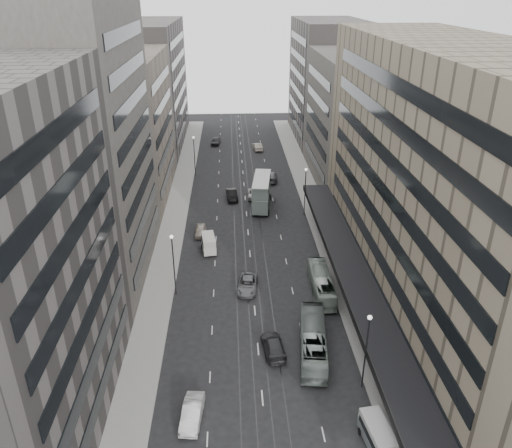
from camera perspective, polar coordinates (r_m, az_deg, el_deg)
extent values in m
plane|color=black|center=(54.05, 0.30, -14.77)|extent=(220.00, 220.00, 0.00)
cube|color=gray|center=(87.23, 6.78, 1.79)|extent=(4.00, 125.00, 0.15)
cube|color=gray|center=(86.55, -9.10, 1.44)|extent=(4.00, 125.00, 0.15)
cube|color=#7B6E5A|center=(58.19, 21.55, 3.64)|extent=(15.00, 60.00, 30.00)
cube|color=black|center=(59.85, 11.48, -6.18)|extent=(4.40, 60.00, 0.50)
cube|color=#44403B|center=(98.86, 11.32, 11.64)|extent=(15.00, 28.00, 24.00)
cube|color=#5D5854|center=(127.18, 8.19, 15.82)|extent=(15.00, 32.00, 28.00)
cube|color=#44403B|center=(65.59, -19.99, 8.12)|extent=(15.00, 26.00, 34.00)
cube|color=slate|center=(91.98, -15.14, 10.55)|extent=(15.00, 28.00, 25.00)
cube|color=#5D5854|center=(123.42, -12.29, 15.22)|extent=(15.00, 38.00, 28.00)
cylinder|color=#262628|center=(49.12, 12.41, -14.26)|extent=(0.16, 0.16, 8.00)
sphere|color=silver|center=(46.64, 12.88, -10.38)|extent=(0.44, 0.44, 0.44)
cylinder|color=#262628|center=(83.08, 5.62, 3.54)|extent=(0.16, 0.16, 8.00)
sphere|color=silver|center=(81.64, 5.74, 6.21)|extent=(0.44, 0.44, 0.44)
cylinder|color=#262628|center=(61.93, -9.36, -4.83)|extent=(0.16, 0.16, 8.00)
sphere|color=silver|center=(59.98, -9.64, -1.45)|extent=(0.44, 0.44, 0.44)
cylinder|color=#262628|center=(101.26, -7.04, 7.56)|extent=(0.16, 0.16, 8.00)
sphere|color=silver|center=(100.08, -7.17, 9.79)|extent=(0.44, 0.44, 0.44)
imported|color=gray|center=(53.79, 6.51, -13.08)|extent=(3.93, 11.23, 3.06)
imported|color=#96A197|center=(63.25, 7.47, -6.77)|extent=(2.50, 9.95, 2.76)
cube|color=slate|center=(86.74, 0.63, 3.06)|extent=(3.88, 9.97, 2.48)
cube|color=slate|center=(85.88, 0.64, 4.49)|extent=(3.78, 9.58, 2.16)
cube|color=silver|center=(85.48, 0.65, 5.21)|extent=(3.88, 9.97, 0.13)
cylinder|color=black|center=(84.12, -0.44, 1.40)|extent=(0.43, 1.11, 1.08)
cylinder|color=black|center=(83.97, 1.40, 1.34)|extent=(0.43, 1.11, 1.08)
cylinder|color=black|center=(90.53, -0.09, 3.20)|extent=(0.43, 1.11, 1.08)
cylinder|color=black|center=(90.38, 1.62, 3.16)|extent=(0.43, 1.11, 1.08)
cube|color=#4F5456|center=(46.35, 13.66, -22.74)|extent=(2.36, 4.56, 1.14)
cube|color=#ADACA8|center=(45.60, 13.80, -21.89)|extent=(2.31, 4.47, 0.89)
cylinder|color=black|center=(47.34, 11.77, -22.20)|extent=(0.26, 0.67, 0.65)
cylinder|color=black|center=(47.92, 13.96, -21.74)|extent=(0.26, 0.67, 0.65)
cube|color=silver|center=(72.68, -5.42, -2.50)|extent=(2.31, 4.17, 1.22)
cube|color=beige|center=(72.18, -5.46, -1.73)|extent=(2.26, 4.08, 0.96)
cylinder|color=black|center=(71.76, -6.00, -3.47)|extent=(0.26, 0.65, 0.63)
cylinder|color=black|center=(71.89, -4.58, -3.35)|extent=(0.26, 0.65, 0.63)
cylinder|color=black|center=(74.06, -6.19, -2.50)|extent=(0.26, 0.65, 0.63)
cylinder|color=black|center=(74.19, -4.82, -2.39)|extent=(0.26, 0.65, 0.63)
imported|color=silver|center=(47.60, -7.32, -20.63)|extent=(2.13, 4.89, 1.56)
imported|color=slate|center=(63.78, -0.98, -6.92)|extent=(3.04, 5.50, 1.46)
imported|color=#272729|center=(54.06, 1.99, -13.73)|extent=(2.69, 5.43, 1.52)
imported|color=#C1B2A0|center=(77.76, -6.35, -0.75)|extent=(1.74, 4.22, 1.43)
imported|color=black|center=(90.47, -2.78, 3.36)|extent=(2.26, 5.24, 1.68)
imported|color=silver|center=(91.30, -0.18, 3.54)|extent=(2.58, 5.37, 1.48)
imported|color=#525355|center=(99.27, 1.72, 5.45)|extent=(2.71, 6.00, 1.71)
imported|color=#2A292C|center=(123.59, -4.61, 9.44)|extent=(2.37, 5.03, 1.66)
imported|color=#BFAE9E|center=(118.76, 0.17, 8.85)|extent=(2.35, 5.15, 1.64)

